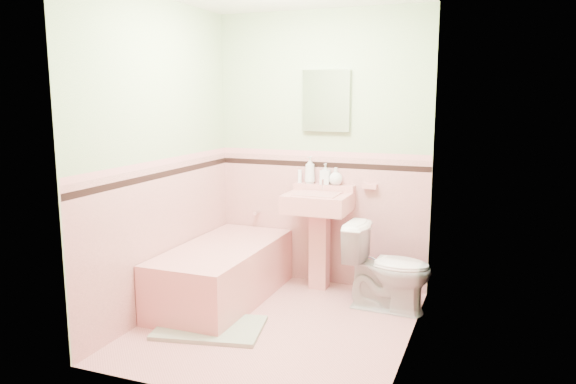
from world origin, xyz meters
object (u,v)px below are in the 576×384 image
(sink, at_px, (318,242))
(soap_bottle_mid, at_px, (325,174))
(shoe, at_px, (210,318))
(bathtub, at_px, (223,274))
(soap_bottle_left, at_px, (310,170))
(soap_bottle_right, at_px, (336,176))
(bucket, at_px, (368,283))
(medicine_cabinet, at_px, (326,101))
(toilet, at_px, (388,268))

(sink, relative_size, soap_bottle_mid, 4.66)
(shoe, bearing_deg, soap_bottle_mid, 65.86)
(bathtub, distance_m, soap_bottle_left, 1.23)
(soap_bottle_right, height_order, bucket, soap_bottle_right)
(soap_bottle_left, height_order, soap_bottle_right, soap_bottle_left)
(sink, height_order, bucket, sink)
(soap_bottle_left, bearing_deg, medicine_cabinet, 12.22)
(soap_bottle_left, bearing_deg, bathtub, -127.33)
(soap_bottle_right, bearing_deg, soap_bottle_mid, 180.00)
(bucket, bearing_deg, soap_bottle_mid, 158.51)
(soap_bottle_left, xyz_separation_m, bucket, (0.61, -0.18, -0.95))
(sink, relative_size, shoe, 6.11)
(soap_bottle_right, distance_m, shoe, 1.69)
(soap_bottle_right, relative_size, shoe, 1.09)
(medicine_cabinet, xyz_separation_m, soap_bottle_left, (-0.14, -0.03, -0.63))
(sink, distance_m, shoe, 1.24)
(soap_bottle_mid, bearing_deg, soap_bottle_left, 180.00)
(bucket, distance_m, shoe, 1.45)
(soap_bottle_left, height_order, toilet, soap_bottle_left)
(soap_bottle_right, bearing_deg, sink, -121.07)
(bathtub, height_order, toilet, toilet)
(medicine_cabinet, distance_m, toilet, 1.57)
(soap_bottle_right, xyz_separation_m, toilet, (0.57, -0.42, -0.67))
(soap_bottle_right, relative_size, bucket, 0.66)
(soap_bottle_mid, distance_m, soap_bottle_right, 0.10)
(medicine_cabinet, bearing_deg, soap_bottle_left, -167.78)
(soap_bottle_right, bearing_deg, toilet, -35.90)
(bathtub, distance_m, soap_bottle_mid, 1.28)
(sink, bearing_deg, shoe, -116.58)
(soap_bottle_right, distance_m, toilet, 0.98)
(soap_bottle_right, bearing_deg, bathtub, -138.00)
(soap_bottle_mid, height_order, shoe, soap_bottle_mid)
(toilet, bearing_deg, bucket, 45.15)
(soap_bottle_mid, bearing_deg, sink, -93.09)
(soap_bottle_left, relative_size, shoe, 1.70)
(soap_bottle_mid, distance_m, bucket, 1.05)
(soap_bottle_mid, relative_size, toilet, 0.27)
(bathtub, xyz_separation_m, soap_bottle_mid, (0.69, 0.71, 0.82))
(bathtub, height_order, soap_bottle_left, soap_bottle_left)
(bathtub, height_order, sink, sink)
(sink, bearing_deg, soap_bottle_mid, 86.91)
(sink, height_order, shoe, sink)
(toilet, bearing_deg, shoe, 126.89)
(sink, xyz_separation_m, medicine_cabinet, (0.00, 0.21, 1.26))
(toilet, height_order, bucket, toilet)
(soap_bottle_right, height_order, shoe, soap_bottle_right)
(sink, xyz_separation_m, soap_bottle_mid, (0.01, 0.18, 0.60))
(sink, relative_size, soap_bottle_left, 3.59)
(medicine_cabinet, relative_size, bucket, 2.29)
(soap_bottle_right, bearing_deg, medicine_cabinet, 164.54)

